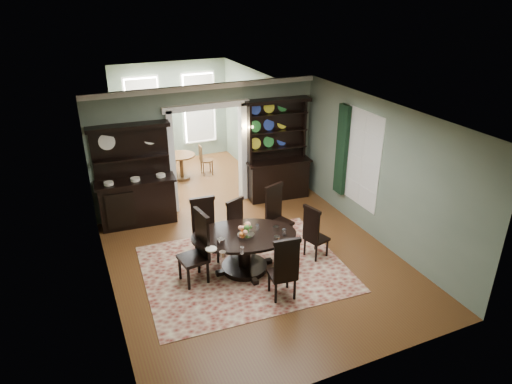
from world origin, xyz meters
TOP-DOWN VIEW (x-y plane):
  - room at (0.00, 0.04)m, footprint 5.51×6.01m
  - parlor at (0.00, 5.53)m, footprint 3.51×3.50m
  - doorway_trim at (0.00, 3.00)m, footprint 2.08×0.25m
  - right_window at (2.69, 0.93)m, footprint 0.15×1.47m
  - wall_sconce at (0.95, 2.85)m, footprint 0.27×0.21m
  - rug at (-0.31, -0.02)m, footprint 3.96×3.23m
  - dining_table at (-0.31, -0.05)m, footprint 2.26×2.26m
  - centerpiece at (-0.32, -0.14)m, footprint 1.58×1.02m
  - chair_far_left at (-0.86, 0.68)m, footprint 0.51×0.49m
  - chair_far_mid at (-0.17, 0.62)m, footprint 0.55×0.54m
  - chair_far_right at (0.74, 0.71)m, footprint 0.60×0.58m
  - chair_end_left at (-1.20, -0.01)m, footprint 0.56×0.58m
  - chair_end_right at (1.11, -0.21)m, footprint 0.50×0.52m
  - chair_near at (-0.03, -1.17)m, footprint 0.51×0.49m
  - sideboard at (-1.82, 2.73)m, footprint 1.80×0.75m
  - welsh_dresser at (1.73, 2.72)m, footprint 1.68×0.75m
  - parlor_table at (-0.23, 4.82)m, footprint 0.79×0.79m
  - parlor_chair_left at (-0.68, 4.85)m, footprint 0.44×0.43m
  - parlor_chair_right at (0.47, 4.88)m, footprint 0.38×0.37m

SIDE VIEW (x-z plane):
  - rug at x=-0.31m, z-range 0.00..0.01m
  - parlor_chair_right at x=0.47m, z-range 0.03..0.92m
  - parlor_table at x=-0.23m, z-range 0.11..0.84m
  - parlor_chair_left at x=-0.68m, z-range 0.04..1.05m
  - dining_table at x=-0.31m, z-range 0.15..0.94m
  - chair_end_right at x=1.11m, z-range 0.03..1.18m
  - chair_far_mid at x=-0.17m, z-range 0.03..1.19m
  - chair_near at x=-0.03m, z-range 0.03..1.29m
  - chair_far_right at x=0.74m, z-range 0.03..1.32m
  - chair_far_left at x=-0.86m, z-range 0.03..1.33m
  - chair_end_left at x=-1.20m, z-range 0.04..1.43m
  - sideboard at x=-1.82m, z-range -0.35..1.97m
  - centerpiece at x=-0.32m, z-range 0.73..0.99m
  - welsh_dresser at x=1.73m, z-range -0.35..2.20m
  - parlor at x=0.00m, z-range 0.01..3.02m
  - room at x=0.00m, z-range 0.07..3.08m
  - right_window at x=2.69m, z-range 0.54..2.66m
  - doorway_trim at x=0.00m, z-range 0.33..2.90m
  - wall_sconce at x=0.95m, z-range 1.79..1.99m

